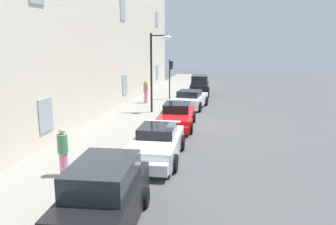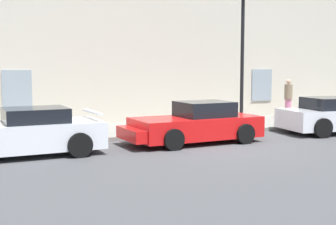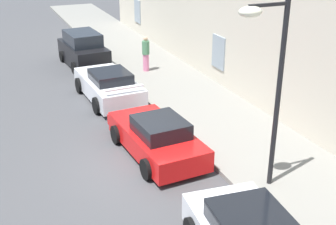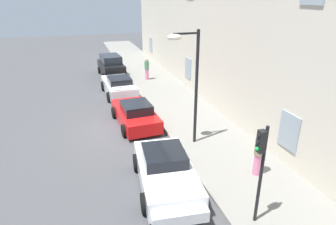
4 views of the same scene
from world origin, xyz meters
The scene contains 6 objects.
ground_plane centered at (0.00, 0.00, 0.00)m, with size 80.00×80.00×0.00m, color #444447.
sidewalk centered at (0.00, 3.92, 0.07)m, with size 60.00×3.84×0.14m, color gray.
sportscar_red_lead centered at (-6.01, 0.67, 0.60)m, with size 4.74×2.25×1.33m.
sportscar_yellow_flank centered at (-0.60, 0.74, 0.58)m, with size 4.65×2.24×1.34m.
street_lamp centered at (2.67, 2.53, 3.78)m, with size 0.44×1.42×5.21m.
pedestrian_admiring centered at (5.93, 4.25, 1.05)m, with size 0.38×0.38×1.77m.
Camera 2 is at (-7.07, -12.45, 2.49)m, focal length 48.68 mm.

